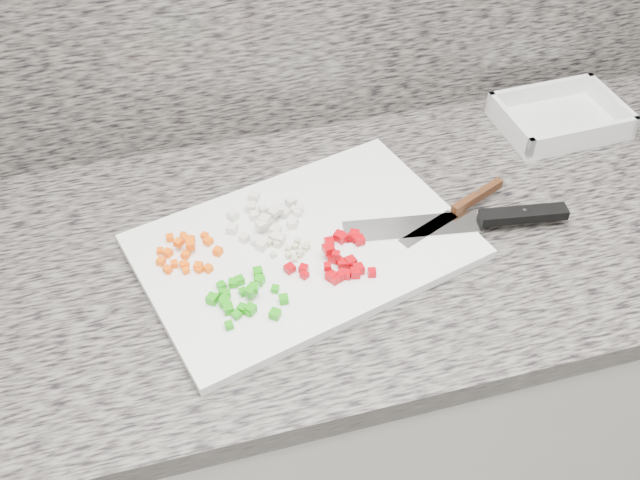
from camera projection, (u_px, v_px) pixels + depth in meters
The scene contains 11 objects.
cabinet at pixel (336, 397), 1.47m from camera, with size 3.92×0.62×0.86m, color silver.
countertop at pixel (340, 243), 1.15m from camera, with size 3.96×0.64×0.04m, color #605C55.
cutting_board at pixel (304, 247), 1.11m from camera, with size 0.49×0.33×0.02m, color white.
carrot_pile at pixel (187, 253), 1.07m from camera, with size 0.10×0.10×0.02m.
onion_pile at pixel (268, 220), 1.12m from camera, with size 0.13×0.13×0.03m.
green_pepper_pile at pixel (243, 296), 1.01m from camera, with size 0.11×0.10×0.02m.
red_pepper_pile at pixel (341, 257), 1.07m from camera, with size 0.13×0.10×0.02m.
garlic_pile at pixel (289, 247), 1.09m from camera, with size 0.07×0.07×0.01m.
chef_knife at pixel (485, 219), 1.13m from camera, with size 0.36×0.09×0.02m.
paring_knife at pixel (465, 204), 1.15m from camera, with size 0.21×0.11×0.02m.
tray at pixel (559, 119), 1.33m from camera, with size 0.23×0.17×0.05m.
Camera 1 is at (-0.25, 0.67, 1.70)m, focal length 40.00 mm.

